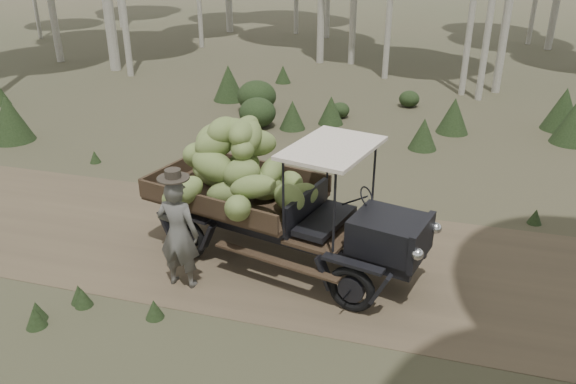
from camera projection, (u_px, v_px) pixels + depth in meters
name	position (u px, v px, depth m)	size (l,w,h in m)	color
ground	(202.00, 241.00, 10.09)	(120.00, 120.00, 0.00)	#473D2B
dirt_track	(202.00, 241.00, 10.09)	(70.00, 4.00, 0.01)	brown
banana_truck	(261.00, 181.00, 9.11)	(4.97, 2.71, 2.41)	black
farmer	(178.00, 233.00, 8.46)	(0.65, 0.48, 1.95)	#514F4A
undergrowth	(170.00, 230.00, 9.36)	(21.98, 23.14, 1.40)	#233319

